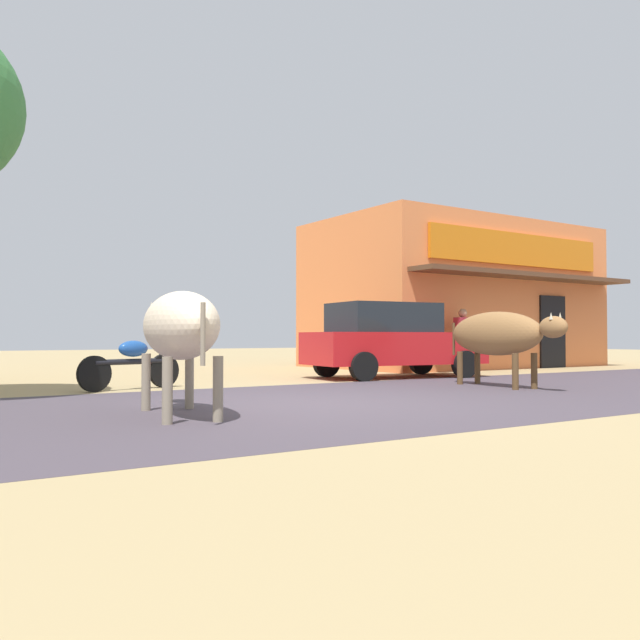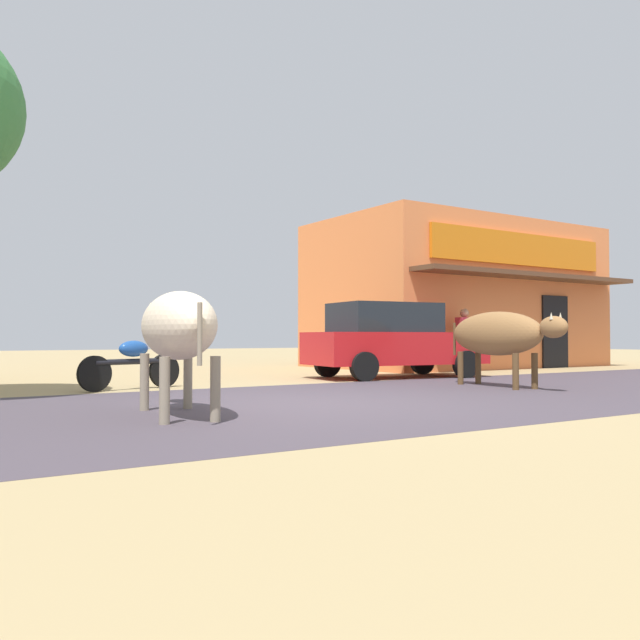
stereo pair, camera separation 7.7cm
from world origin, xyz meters
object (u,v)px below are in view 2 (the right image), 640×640
Objects in this scene: parked_hatchback_car at (392,340)px; cow_far_dark at (498,334)px; pedestrian_by_shop at (464,335)px; cow_near_brown at (177,327)px; parked_motorcycle at (132,362)px.

parked_hatchback_car reaches higher than cow_far_dark.
parked_hatchback_car is 2.55× the size of pedestrian_by_shop.
parked_hatchback_car reaches higher than pedestrian_by_shop.
parked_hatchback_car is 1.49× the size of cow_near_brown.
parked_hatchback_car is at bearing 32.46° from cow_near_brown.
parked_motorcycle is 0.66× the size of cow_far_dark.
pedestrian_by_shop is at bearing 27.05° from cow_near_brown.
parked_hatchback_car is at bearing -167.77° from pedestrian_by_shop.
parked_hatchback_car is 5.89m from parked_motorcycle.
cow_far_dark is at bearing -128.32° from pedestrian_by_shop.
cow_near_brown is (-6.64, -4.23, 0.18)m from parked_hatchback_car.
parked_motorcycle is 6.46m from cow_far_dark.
cow_far_dark is (6.45, 1.01, -0.07)m from cow_near_brown.
cow_near_brown reaches higher than parked_motorcycle.
cow_far_dark is (5.68, -3.03, 0.48)m from parked_motorcycle.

